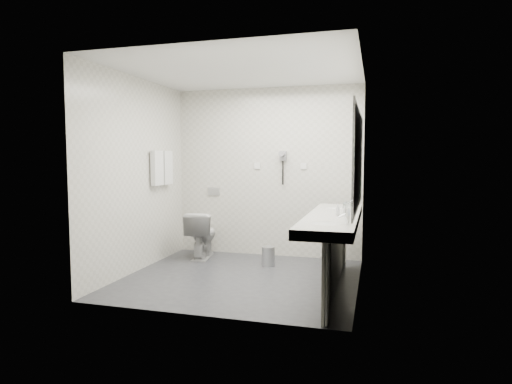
% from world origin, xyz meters
% --- Properties ---
extents(floor, '(2.80, 2.80, 0.00)m').
position_xyz_m(floor, '(0.00, 0.00, 0.00)').
color(floor, '#2E2F34').
rests_on(floor, ground).
extents(ceiling, '(2.80, 2.80, 0.00)m').
position_xyz_m(ceiling, '(0.00, 0.00, 2.50)').
color(ceiling, silver).
rests_on(ceiling, wall_back).
extents(wall_back, '(2.80, 0.00, 2.80)m').
position_xyz_m(wall_back, '(0.00, 1.30, 1.25)').
color(wall_back, beige).
rests_on(wall_back, floor).
extents(wall_front, '(2.80, 0.00, 2.80)m').
position_xyz_m(wall_front, '(0.00, -1.30, 1.25)').
color(wall_front, beige).
rests_on(wall_front, floor).
extents(wall_left, '(0.00, 2.60, 2.60)m').
position_xyz_m(wall_left, '(-1.40, 0.00, 1.25)').
color(wall_left, beige).
rests_on(wall_left, floor).
extents(wall_right, '(0.00, 2.60, 2.60)m').
position_xyz_m(wall_right, '(1.40, 0.00, 1.25)').
color(wall_right, beige).
rests_on(wall_right, floor).
extents(vanity_counter, '(0.55, 2.20, 0.10)m').
position_xyz_m(vanity_counter, '(1.12, -0.20, 0.80)').
color(vanity_counter, silver).
rests_on(vanity_counter, floor).
extents(vanity_panel, '(0.03, 2.15, 0.75)m').
position_xyz_m(vanity_panel, '(1.15, -0.20, 0.38)').
color(vanity_panel, gray).
rests_on(vanity_panel, floor).
extents(vanity_post_near, '(0.06, 0.06, 0.75)m').
position_xyz_m(vanity_post_near, '(1.18, -1.24, 0.38)').
color(vanity_post_near, silver).
rests_on(vanity_post_near, floor).
extents(vanity_post_far, '(0.06, 0.06, 0.75)m').
position_xyz_m(vanity_post_far, '(1.18, 0.84, 0.38)').
color(vanity_post_far, silver).
rests_on(vanity_post_far, floor).
extents(mirror, '(0.02, 2.20, 1.05)m').
position_xyz_m(mirror, '(1.39, -0.20, 1.45)').
color(mirror, '#B2BCC6').
rests_on(mirror, wall_right).
extents(basin_near, '(0.40, 0.31, 0.05)m').
position_xyz_m(basin_near, '(1.12, -0.85, 0.83)').
color(basin_near, silver).
rests_on(basin_near, vanity_counter).
extents(basin_far, '(0.40, 0.31, 0.05)m').
position_xyz_m(basin_far, '(1.12, 0.45, 0.83)').
color(basin_far, silver).
rests_on(basin_far, vanity_counter).
extents(faucet_near, '(0.04, 0.04, 0.15)m').
position_xyz_m(faucet_near, '(1.32, -0.85, 0.92)').
color(faucet_near, silver).
rests_on(faucet_near, vanity_counter).
extents(faucet_far, '(0.04, 0.04, 0.15)m').
position_xyz_m(faucet_far, '(1.32, 0.45, 0.92)').
color(faucet_far, silver).
rests_on(faucet_far, vanity_counter).
extents(soap_bottle_a, '(0.05, 0.05, 0.09)m').
position_xyz_m(soap_bottle_a, '(1.24, -0.14, 0.90)').
color(soap_bottle_a, silver).
rests_on(soap_bottle_a, vanity_counter).
extents(soap_bottle_c, '(0.06, 0.06, 0.13)m').
position_xyz_m(soap_bottle_c, '(1.18, -0.26, 0.91)').
color(soap_bottle_c, silver).
rests_on(soap_bottle_c, vanity_counter).
extents(glass_left, '(0.07, 0.07, 0.12)m').
position_xyz_m(glass_left, '(1.24, 0.01, 0.91)').
color(glass_left, silver).
rests_on(glass_left, vanity_counter).
extents(glass_right, '(0.09, 0.09, 0.12)m').
position_xyz_m(glass_right, '(1.27, 0.09, 0.91)').
color(glass_right, silver).
rests_on(glass_right, vanity_counter).
extents(toilet, '(0.47, 0.72, 0.68)m').
position_xyz_m(toilet, '(-0.88, 0.87, 0.34)').
color(toilet, silver).
rests_on(toilet, floor).
extents(flush_plate, '(0.18, 0.02, 0.12)m').
position_xyz_m(flush_plate, '(-0.85, 1.29, 0.95)').
color(flush_plate, '#B2B5BA').
rests_on(flush_plate, wall_back).
extents(pedal_bin, '(0.20, 0.20, 0.25)m').
position_xyz_m(pedal_bin, '(0.18, 0.66, 0.13)').
color(pedal_bin, '#B2B5BA').
rests_on(pedal_bin, floor).
extents(bin_lid, '(0.18, 0.18, 0.02)m').
position_xyz_m(bin_lid, '(0.18, 0.66, 0.26)').
color(bin_lid, '#B2B5BA').
rests_on(bin_lid, pedal_bin).
extents(towel_rail, '(0.02, 0.62, 0.02)m').
position_xyz_m(towel_rail, '(-1.35, 0.55, 1.55)').
color(towel_rail, silver).
rests_on(towel_rail, wall_left).
extents(towel_near, '(0.07, 0.24, 0.48)m').
position_xyz_m(towel_near, '(-1.34, 0.41, 1.33)').
color(towel_near, silver).
rests_on(towel_near, towel_rail).
extents(towel_far, '(0.07, 0.24, 0.48)m').
position_xyz_m(towel_far, '(-1.34, 0.69, 1.33)').
color(towel_far, silver).
rests_on(towel_far, towel_rail).
extents(dryer_cradle, '(0.10, 0.04, 0.14)m').
position_xyz_m(dryer_cradle, '(0.25, 1.27, 1.50)').
color(dryer_cradle, gray).
rests_on(dryer_cradle, wall_back).
extents(dryer_barrel, '(0.08, 0.14, 0.08)m').
position_xyz_m(dryer_barrel, '(0.25, 1.20, 1.53)').
color(dryer_barrel, gray).
rests_on(dryer_barrel, dryer_cradle).
extents(dryer_cord, '(0.02, 0.02, 0.35)m').
position_xyz_m(dryer_cord, '(0.25, 1.26, 1.25)').
color(dryer_cord, black).
rests_on(dryer_cord, dryer_cradle).
extents(switch_plate_a, '(0.09, 0.02, 0.09)m').
position_xyz_m(switch_plate_a, '(-0.15, 1.29, 1.35)').
color(switch_plate_a, silver).
rests_on(switch_plate_a, wall_back).
extents(switch_plate_b, '(0.09, 0.02, 0.09)m').
position_xyz_m(switch_plate_b, '(0.55, 1.29, 1.35)').
color(switch_plate_b, silver).
rests_on(switch_plate_b, wall_back).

